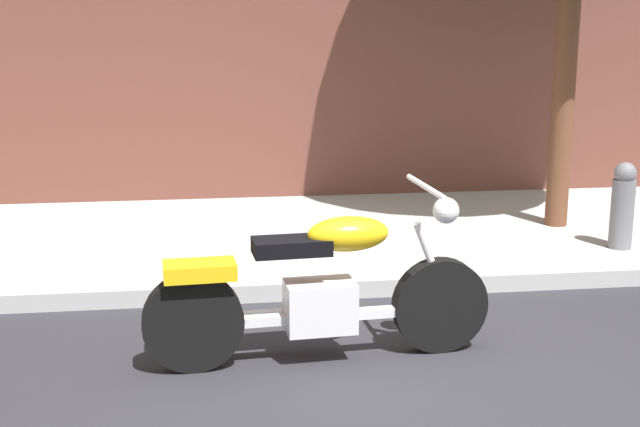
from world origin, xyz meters
name	(u,v)px	position (x,y,z in m)	size (l,w,h in m)	color
ground_plane	(392,376)	(0.00, 0.00, 0.00)	(60.00, 60.00, 0.00)	#28282D
sidewalk	(324,238)	(0.00, 3.07, 0.07)	(23.22, 3.20, 0.14)	#ABABAB
motorcycle	(319,292)	(-0.41, 0.32, 0.46)	(2.23, 0.70, 1.12)	black
fire_hydrant	(622,213)	(2.51, 2.13, 0.46)	(0.20, 0.20, 0.91)	slate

